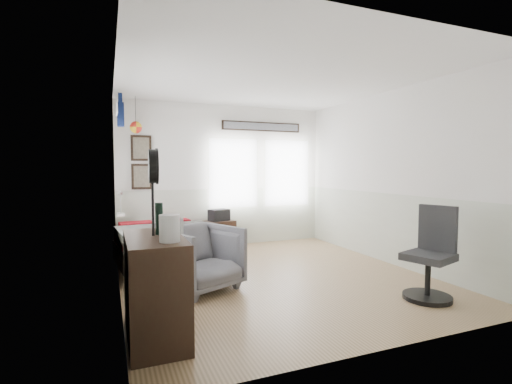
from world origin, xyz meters
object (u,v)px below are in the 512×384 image
task_chair (431,261)px  nightstand (219,234)px  dresser (155,287)px  armchair (200,258)px  bed (167,248)px

task_chair → nightstand: bearing=95.3°
dresser → nightstand: dresser is taller
armchair → dresser: bearing=-145.0°
bed → dresser: size_ratio=2.03×
task_chair → armchair: bearing=133.7°
bed → nightstand: bed is taller
bed → armchair: (0.23, -1.21, 0.10)m
bed → armchair: 1.23m
bed → dresser: bearing=-106.6°
armchair → task_chair: size_ratio=0.81×
nightstand → dresser: bearing=-129.6°
dresser → armchair: dresser is taller
task_chair → bed: bearing=118.5°
bed → nightstand: (1.11, 1.01, -0.04)m
dresser → task_chair: 3.06m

